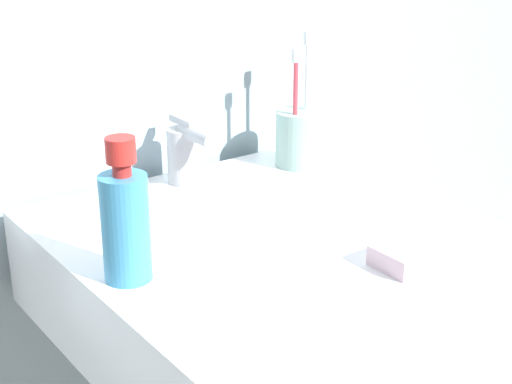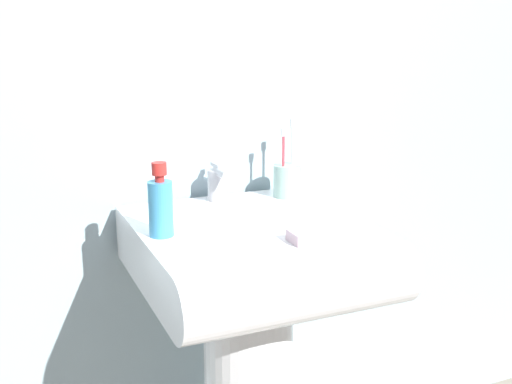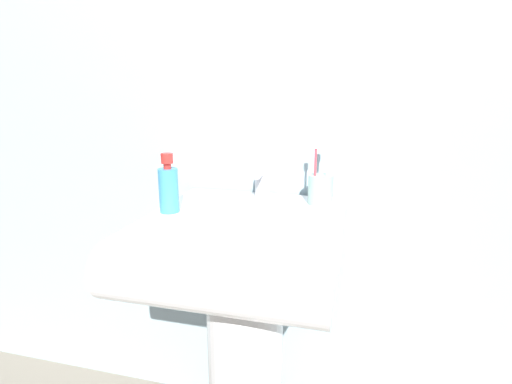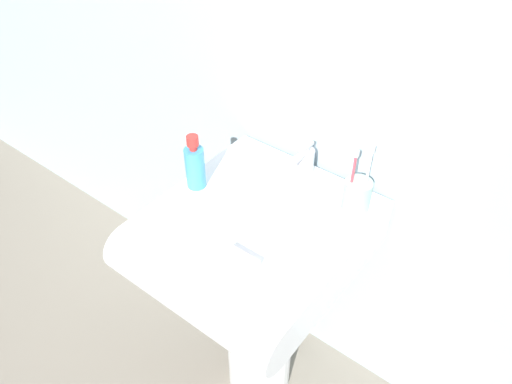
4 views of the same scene
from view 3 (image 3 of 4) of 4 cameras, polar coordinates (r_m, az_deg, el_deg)
name	(u,v)px [view 3 (image 3 of 4)]	position (r m, az deg, el deg)	size (l,w,h in m)	color
wall_back	(270,75)	(1.30, 2.01, 16.32)	(5.00, 0.05, 2.40)	#9EB7C1
sink_pedestal	(245,372)	(1.29, -1.53, -24.32)	(0.22, 0.22, 0.70)	white
sink_basin	(239,246)	(1.03, -2.50, -7.78)	(0.51, 0.57, 0.13)	white
faucet	(264,182)	(1.23, 1.10, 1.44)	(0.05, 0.10, 0.10)	#B7B7BC
toothbrush_cup	(320,189)	(1.17, 9.20, 0.46)	(0.07, 0.07, 0.20)	#99BFB2
soap_bottle	(169,188)	(1.10, -12.39, 0.59)	(0.05, 0.05, 0.16)	#3F99CC
bar_soap	(252,236)	(0.88, -0.64, -6.37)	(0.08, 0.06, 0.02)	silver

